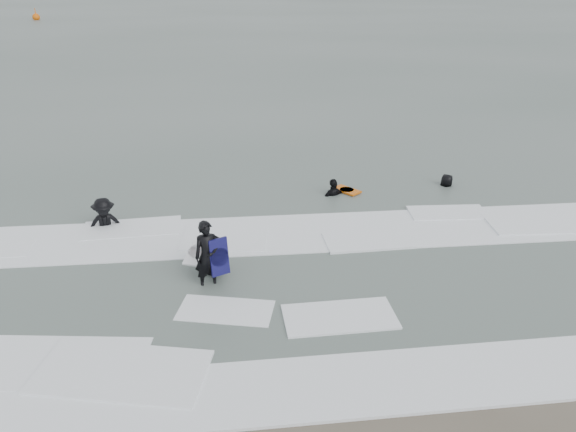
{
  "coord_description": "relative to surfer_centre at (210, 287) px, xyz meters",
  "views": [
    {
      "loc": [
        -1.42,
        -8.89,
        7.45
      ],
      "look_at": [
        0.0,
        5.0,
        1.1
      ],
      "focal_mm": 35.0,
      "sensor_mm": 36.0,
      "label": 1
    }
  ],
  "objects": [
    {
      "name": "ground",
      "position": [
        2.15,
        -3.34,
        0.0
      ],
      "size": [
        320.0,
        320.0,
        0.0
      ],
      "primitive_type": "plane",
      "color": "brown",
      "rests_on": "ground"
    },
    {
      "name": "sea",
      "position": [
        2.15,
        76.66,
        0.06
      ],
      "size": [
        320.0,
        320.0,
        0.0
      ],
      "primitive_type": "plane",
      "color": "#47544C",
      "rests_on": "ground"
    },
    {
      "name": "surfer_centre",
      "position": [
        0.0,
        0.0,
        0.0
      ],
      "size": [
        0.75,
        0.59,
        1.82
      ],
      "primitive_type": "imported",
      "rotation": [
        0.0,
        0.0,
        0.26
      ],
      "color": "black",
      "rests_on": "ground"
    },
    {
      "name": "surfer_wading",
      "position": [
        0.1,
        0.68,
        0.0
      ],
      "size": [
        1.01,
        0.95,
        1.65
      ],
      "primitive_type": "imported",
      "rotation": [
        0.0,
        0.0,
        2.6
      ],
      "color": "black",
      "rests_on": "ground"
    },
    {
      "name": "surfer_breaker",
      "position": [
        -3.25,
        3.7,
        0.0
      ],
      "size": [
        1.32,
        0.94,
        1.85
      ],
      "primitive_type": "imported",
      "rotation": [
        0.0,
        0.0,
        0.23
      ],
      "color": "black",
      "rests_on": "ground"
    },
    {
      "name": "surfer_right_near",
      "position": [
        4.15,
        5.61,
        0.0
      ],
      "size": [
        1.12,
        0.81,
        1.77
      ],
      "primitive_type": "imported",
      "rotation": [
        0.0,
        0.0,
        -2.73
      ],
      "color": "black",
      "rests_on": "ground"
    },
    {
      "name": "surfer_right_far",
      "position": [
        8.36,
        6.01,
        0.0
      ],
      "size": [
        0.95,
        0.9,
        1.63
      ],
      "primitive_type": "imported",
      "rotation": [
        0.0,
        0.0,
        -2.47
      ],
      "color": "black",
      "rests_on": "ground"
    },
    {
      "name": "surf_foam",
      "position": [
        2.15,
        0.36,
        0.04
      ],
      "size": [
        30.03,
        9.06,
        0.09
      ],
      "color": "white",
      "rests_on": "ground"
    },
    {
      "name": "bodyboards",
      "position": [
        1.56,
        2.24,
        0.5
      ],
      "size": [
        5.84,
        6.54,
        1.25
      ],
      "color": "#100E44",
      "rests_on": "ground"
    },
    {
      "name": "buoy",
      "position": [
        -25.58,
        72.71,
        0.42
      ],
      "size": [
        1.0,
        1.0,
        1.65
      ],
      "color": "#DD5909",
      "rests_on": "ground"
    }
  ]
}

